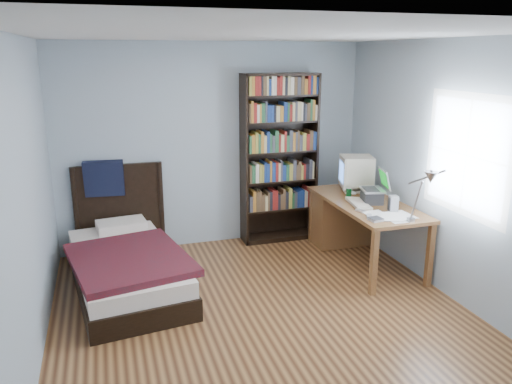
% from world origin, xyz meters
% --- Properties ---
extents(room, '(4.20, 4.24, 2.50)m').
position_xyz_m(room, '(0.03, -0.00, 1.25)').
color(room, '#4C2916').
rests_on(room, ground).
extents(desk, '(0.75, 1.65, 0.73)m').
position_xyz_m(desk, '(1.50, 1.39, 0.42)').
color(desk, brown).
rests_on(desk, floor).
extents(crt_monitor, '(0.48, 0.44, 0.44)m').
position_xyz_m(crt_monitor, '(1.58, 1.37, 0.98)').
color(crt_monitor, beige).
rests_on(crt_monitor, desk).
extents(laptop, '(0.37, 0.36, 0.38)m').
position_xyz_m(laptop, '(1.56, 0.88, 0.84)').
color(laptop, '#2D2D30').
rests_on(laptop, desk).
extents(desk_lamp, '(0.24, 0.54, 0.63)m').
position_xyz_m(desk_lamp, '(1.45, -0.20, 1.24)').
color(desk_lamp, '#99999E').
rests_on(desk_lamp, desk).
extents(keyboard, '(0.24, 0.46, 0.04)m').
position_xyz_m(keyboard, '(1.36, 0.85, 0.75)').
color(keyboard, '#BEB59E').
rests_on(keyboard, desk).
extents(speaker, '(0.10, 0.10, 0.17)m').
position_xyz_m(speaker, '(1.59, 0.52, 0.82)').
color(speaker, gray).
rests_on(speaker, desk).
extents(soda_can, '(0.06, 0.06, 0.11)m').
position_xyz_m(soda_can, '(1.39, 1.15, 0.78)').
color(soda_can, '#083D11').
rests_on(soda_can, desk).
extents(mouse, '(0.06, 0.11, 0.04)m').
position_xyz_m(mouse, '(1.51, 1.25, 0.75)').
color(mouse, silver).
rests_on(mouse, desk).
extents(phone_silver, '(0.09, 0.12, 0.02)m').
position_xyz_m(phone_silver, '(1.26, 0.61, 0.74)').
color(phone_silver, silver).
rests_on(phone_silver, desk).
extents(phone_grey, '(0.09, 0.11, 0.02)m').
position_xyz_m(phone_grey, '(1.26, 0.43, 0.74)').
color(phone_grey, gray).
rests_on(phone_grey, desk).
extents(external_drive, '(0.13, 0.13, 0.03)m').
position_xyz_m(external_drive, '(1.26, 0.31, 0.74)').
color(external_drive, gray).
rests_on(external_drive, desk).
extents(bookshelf, '(0.96, 0.30, 2.13)m').
position_xyz_m(bookshelf, '(0.81, 1.94, 1.07)').
color(bookshelf, black).
rests_on(bookshelf, floor).
extents(bed, '(1.29, 2.12, 1.16)m').
position_xyz_m(bed, '(-1.18, 1.13, 0.26)').
color(bed, black).
rests_on(bed, floor).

